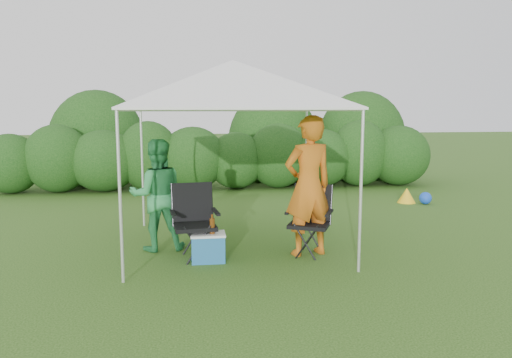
{
  "coord_description": "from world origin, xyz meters",
  "views": [
    {
      "loc": [
        -0.68,
        -7.05,
        2.12
      ],
      "look_at": [
        0.34,
        0.4,
        1.05
      ],
      "focal_mm": 35.0,
      "sensor_mm": 36.0,
      "label": 1
    }
  ],
  "objects": [
    {
      "name": "ground",
      "position": [
        0.0,
        0.0,
        0.0
      ],
      "size": [
        70.0,
        70.0,
        0.0
      ],
      "primitive_type": "plane",
      "color": "#3B641F"
    },
    {
      "name": "hedge",
      "position": [
        0.14,
        6.0,
        0.83
      ],
      "size": [
        11.78,
        1.53,
        1.8
      ],
      "color": "#214D18",
      "rests_on": "ground"
    },
    {
      "name": "canopy",
      "position": [
        0.0,
        0.5,
        2.46
      ],
      "size": [
        3.1,
        3.1,
        2.83
      ],
      "color": "silver",
      "rests_on": "ground"
    },
    {
      "name": "chair_right",
      "position": [
        1.08,
        -0.08,
        0.57
      ],
      "size": [
        0.77,
        0.75,
        1.01
      ],
      "rotation": [
        0.0,
        0.0,
        -0.44
      ],
      "color": "black",
      "rests_on": "ground"
    },
    {
      "name": "chair_left",
      "position": [
        -0.62,
        -0.03,
        0.6
      ],
      "size": [
        0.71,
        0.65,
        1.05
      ],
      "rotation": [
        0.0,
        0.0,
        0.11
      ],
      "color": "black",
      "rests_on": "ground"
    },
    {
      "name": "man",
      "position": [
        1.02,
        -0.14,
        1.01
      ],
      "size": [
        0.84,
        0.65,
        2.02
      ],
      "primitive_type": "imported",
      "rotation": [
        0.0,
        0.0,
        3.39
      ],
      "color": "#CA6517",
      "rests_on": "ground"
    },
    {
      "name": "woman",
      "position": [
        -1.16,
        0.41,
        0.84
      ],
      "size": [
        0.88,
        0.72,
        1.67
      ],
      "primitive_type": "imported",
      "rotation": [
        0.0,
        0.0,
        3.25
      ],
      "color": "#30934E",
      "rests_on": "ground"
    },
    {
      "name": "cooler",
      "position": [
        -0.43,
        -0.29,
        0.2
      ],
      "size": [
        0.48,
        0.35,
        0.4
      ],
      "rotation": [
        0.0,
        0.0,
        -0.0
      ],
      "color": "#2368A3",
      "rests_on": "ground"
    },
    {
      "name": "bottle",
      "position": [
        -0.37,
        -0.33,
        0.54
      ],
      "size": [
        0.07,
        0.07,
        0.27
      ],
      "primitive_type": "cylinder",
      "color": "#592D0C",
      "rests_on": "cooler"
    },
    {
      "name": "lawn_toy",
      "position": [
        4.28,
        3.43,
        0.16
      ],
      "size": [
        0.68,
        0.56,
        0.34
      ],
      "color": "yellow",
      "rests_on": "ground"
    }
  ]
}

